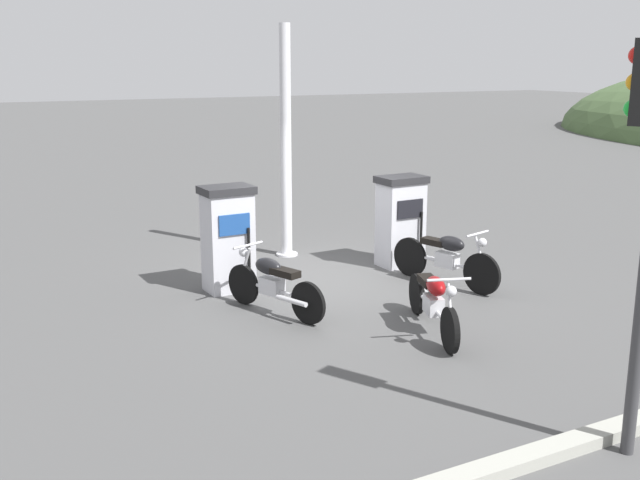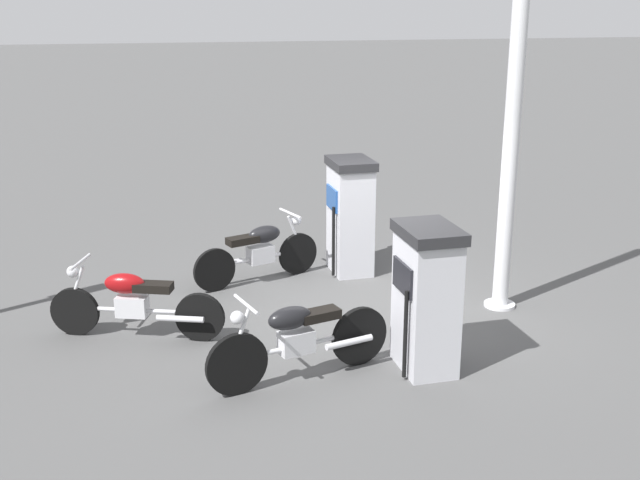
{
  "view_description": "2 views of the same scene",
  "coord_description": "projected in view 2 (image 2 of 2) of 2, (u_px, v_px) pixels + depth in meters",
  "views": [
    {
      "loc": [
        10.54,
        -5.6,
        3.55
      ],
      "look_at": [
        0.51,
        -0.38,
        0.84
      ],
      "focal_mm": 42.24,
      "sensor_mm": 36.0,
      "label": 1
    },
    {
      "loc": [
        2.52,
        9.01,
        3.87
      ],
      "look_at": [
        0.48,
        -0.31,
        0.92
      ],
      "focal_mm": 44.65,
      "sensor_mm": 36.0,
      "label": 2
    }
  ],
  "objects": [
    {
      "name": "motorcycle_extra",
      "position": [
        133.0,
        302.0,
        9.25
      ],
      "size": [
        2.0,
        0.89,
        0.93
      ],
      "color": "black",
      "rests_on": "ground"
    },
    {
      "name": "motorcycle_near_pump",
      "position": [
        259.0,
        250.0,
        11.06
      ],
      "size": [
        1.82,
        0.82,
        0.94
      ],
      "color": "black",
      "rests_on": "ground"
    },
    {
      "name": "motorcycle_far_pump",
      "position": [
        298.0,
        337.0,
        8.22
      ],
      "size": [
        2.03,
        0.76,
        0.97
      ],
      "color": "black",
      "rests_on": "ground"
    },
    {
      "name": "canopy_support_pole",
      "position": [
        510.0,
        153.0,
        9.72
      ],
      "size": [
        0.4,
        0.4,
        4.18
      ],
      "color": "silver",
      "rests_on": "ground"
    },
    {
      "name": "fuel_pump_far",
      "position": [
        426.0,
        298.0,
        8.38
      ],
      "size": [
        0.62,
        0.84,
        1.59
      ],
      "color": "silver",
      "rests_on": "ground"
    },
    {
      "name": "ground_plane",
      "position": [
        362.0,
        314.0,
        10.07
      ],
      "size": [
        120.0,
        120.0,
        0.0
      ],
      "primitive_type": "plane",
      "color": "#4C4C4C"
    },
    {
      "name": "fuel_pump_near",
      "position": [
        350.0,
        215.0,
        11.37
      ],
      "size": [
        0.62,
        0.81,
        1.66
      ],
      "color": "silver",
      "rests_on": "ground"
    }
  ]
}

